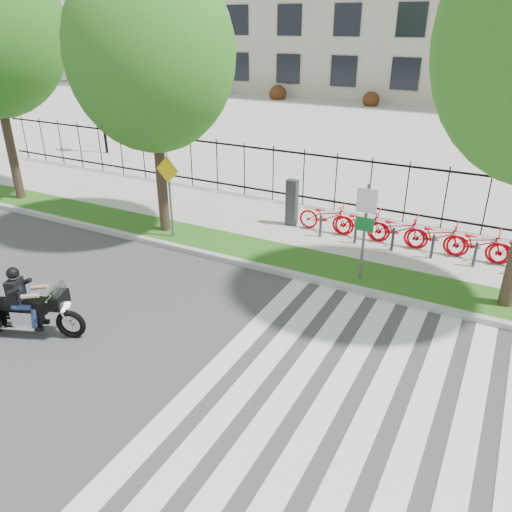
% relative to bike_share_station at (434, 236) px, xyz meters
% --- Properties ---
extents(ground, '(120.00, 120.00, 0.00)m').
position_rel_bike_share_station_xyz_m(ground, '(-4.88, -7.20, -0.63)').
color(ground, '#3C3C3F').
rests_on(ground, ground).
extents(curb, '(60.00, 0.20, 0.15)m').
position_rel_bike_share_station_xyz_m(curb, '(-4.88, -3.10, -0.55)').
color(curb, '#A5A39B').
rests_on(curb, ground).
extents(grass_verge, '(60.00, 1.50, 0.15)m').
position_rel_bike_share_station_xyz_m(grass_verge, '(-4.88, -2.25, -0.55)').
color(grass_verge, '#1C4B12').
rests_on(grass_verge, ground).
extents(sidewalk, '(60.00, 3.50, 0.15)m').
position_rel_bike_share_station_xyz_m(sidewalk, '(-4.88, 0.25, -0.55)').
color(sidewalk, '#9D9C93').
rests_on(sidewalk, ground).
extents(plaza, '(80.00, 34.00, 0.10)m').
position_rel_bike_share_station_xyz_m(plaza, '(-4.88, 17.80, -0.58)').
color(plaza, '#9D9C93').
rests_on(plaza, ground).
extents(crosswalk_stripes, '(5.70, 8.00, 0.01)m').
position_rel_bike_share_station_xyz_m(crosswalk_stripes, '(-0.06, -7.20, -0.62)').
color(crosswalk_stripes, silver).
rests_on(crosswalk_stripes, ground).
extents(iron_fence, '(30.00, 0.06, 2.00)m').
position_rel_bike_share_station_xyz_m(iron_fence, '(-4.88, 2.00, 0.52)').
color(iron_fence, black).
rests_on(iron_fence, sidewalk).
extents(lamp_post_left, '(1.06, 0.70, 4.25)m').
position_rel_bike_share_station_xyz_m(lamp_post_left, '(-16.88, 4.80, 2.58)').
color(lamp_post_left, black).
rests_on(lamp_post_left, ground).
extents(street_tree_1, '(4.68, 4.68, 7.88)m').
position_rel_bike_share_station_xyz_m(street_tree_1, '(-7.79, -2.25, 4.70)').
color(street_tree_1, '#33241B').
rests_on(street_tree_1, grass_verge).
extents(bike_share_station, '(8.88, 0.85, 1.50)m').
position_rel_bike_share_station_xyz_m(bike_share_station, '(0.00, 0.00, 0.00)').
color(bike_share_station, '#2D2D33').
rests_on(bike_share_station, sidewalk).
extents(sign_pole_regulatory, '(0.50, 0.09, 2.50)m').
position_rel_bike_share_station_xyz_m(sign_pole_regulatory, '(-1.31, -2.62, 1.11)').
color(sign_pole_regulatory, '#59595B').
rests_on(sign_pole_regulatory, grass_verge).
extents(sign_pole_warning, '(0.78, 0.09, 2.49)m').
position_rel_bike_share_station_xyz_m(sign_pole_warning, '(-7.23, -2.62, 1.11)').
color(sign_pole_warning, '#59595B').
rests_on(sign_pole_warning, grass_verge).
extents(motorcycle_rider, '(2.37, 1.24, 1.92)m').
position_rel_bike_share_station_xyz_m(motorcycle_rider, '(-6.85, -8.18, 0.01)').
color(motorcycle_rider, black).
rests_on(motorcycle_rider, ground).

